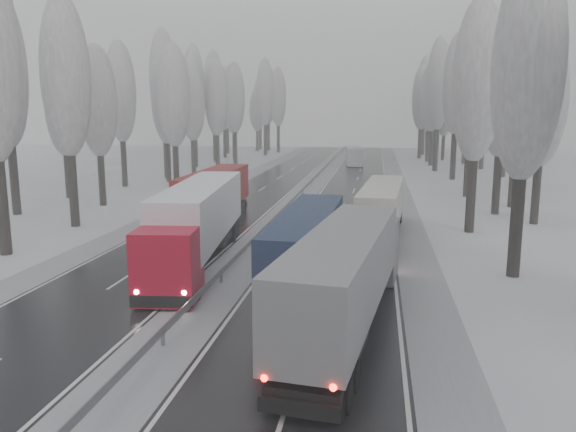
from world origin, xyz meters
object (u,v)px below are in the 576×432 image
(truck_blue_box, at_px, (310,241))
(box_truck_distant, at_px, (354,156))
(truck_red_red, at_px, (211,195))
(truck_cream_box, at_px, (383,206))
(truck_grey_tarp, at_px, (349,270))
(truck_red_white, at_px, (198,219))

(truck_blue_box, xyz_separation_m, box_truck_distant, (-0.52, 66.22, -0.70))
(box_truck_distant, height_order, truck_red_red, truck_red_red)
(box_truck_distant, bearing_deg, truck_cream_box, -90.70)
(truck_grey_tarp, xyz_separation_m, truck_red_red, (-11.47, 19.26, -0.03))
(truck_grey_tarp, height_order, truck_cream_box, truck_grey_tarp)
(box_truck_distant, bearing_deg, truck_red_white, -100.79)
(truck_red_white, xyz_separation_m, truck_red_red, (-2.45, 10.73, -0.22))
(truck_blue_box, bearing_deg, truck_grey_tarp, -67.19)
(truck_red_white, bearing_deg, box_truck_distant, 77.98)
(truck_grey_tarp, relative_size, box_truck_distant, 1.94)
(truck_cream_box, bearing_deg, truck_grey_tarp, -90.48)
(truck_cream_box, relative_size, truck_red_white, 0.85)
(truck_blue_box, relative_size, truck_red_red, 0.94)
(truck_red_red, bearing_deg, truck_cream_box, -9.48)
(truck_red_white, bearing_deg, truck_grey_tarp, -49.76)
(truck_grey_tarp, distance_m, truck_red_white, 12.42)
(truck_grey_tarp, xyz_separation_m, box_truck_distant, (-2.74, 71.82, -0.86))
(truck_grey_tarp, bearing_deg, truck_blue_box, 118.77)
(truck_blue_box, xyz_separation_m, truck_cream_box, (3.70, 11.67, -0.03))
(truck_red_red, bearing_deg, truck_grey_tarp, -59.96)
(truck_grey_tarp, relative_size, truck_cream_box, 1.09)
(box_truck_distant, distance_m, truck_red_white, 63.61)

